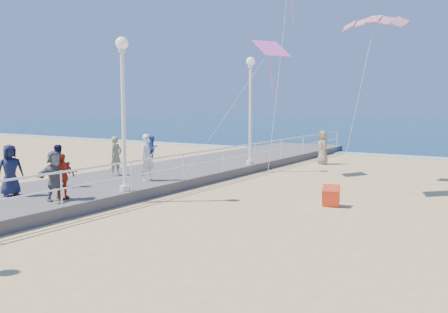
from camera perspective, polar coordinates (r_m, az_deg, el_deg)
The scene contains 17 objects.
ground at distance 14.88m, azimuth 4.09°, elevation -7.41°, with size 160.00×160.00×0.00m, color #E6C178.
surf_line at distance 34.13m, azimuth 20.51°, elevation -0.00°, with size 160.00×1.20×0.04m, color white.
boardwalk at distance 19.44m, azimuth -15.85°, elevation -3.79°, with size 5.00×44.00×0.40m, color slate.
railing at distance 17.55m, azimuth -10.58°, elevation -1.26°, with size 0.05×42.00×0.55m.
lamp_post_mid at distance 17.61m, azimuth -11.46°, elevation 6.62°, with size 0.44×0.44×5.32m.
lamp_post_far at distance 24.92m, azimuth 3.03°, elevation 6.59°, with size 0.44×0.44×5.32m.
woman_holding_toddler at distance 19.93m, azimuth -8.71°, elevation -0.11°, with size 0.68×0.44×1.86m, color silver.
toddler_held at distance 19.90m, azimuth -8.12°, elevation 1.03°, with size 0.46×0.36×0.94m, color blue.
spectator_3 at distance 16.79m, azimuth -18.05°, elevation -2.17°, with size 0.87×0.36×1.48m, color #B62F16.
spectator_4 at distance 17.96m, azimuth -23.24°, elevation -1.46°, with size 0.84×0.55×1.72m, color #1B213D.
spectator_5 at distance 16.67m, azimuth -18.78°, elevation -2.07°, with size 1.47×0.47×1.59m, color #5B5B60.
spectator_6 at distance 21.62m, azimuth -12.24°, elevation 0.06°, with size 0.61×0.40×1.67m, color gray.
spectator_7 at distance 19.19m, azimuth -18.28°, elevation -1.03°, with size 0.76×0.59×1.57m, color #181733.
beach_walker_c at distance 28.72m, azimuth 11.24°, elevation 1.02°, with size 0.93×0.61×1.91m, color gray.
box_kite at distance 17.24m, azimuth 12.13°, elevation -4.62°, with size 0.55×0.55×0.60m, color red.
kite_parafoil at distance 22.54m, azimuth 16.76°, elevation 14.80°, with size 2.72×0.90×0.30m, color #C01638, non-canonical shape.
kite_diamond_pink at distance 23.93m, azimuth 5.44°, elevation 12.21°, with size 1.43×1.43×0.02m, color #F75BC3.
Camera 1 is at (6.78, -12.77, 3.51)m, focal length 40.00 mm.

